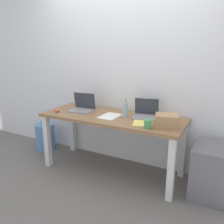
{
  "coord_description": "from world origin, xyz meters",
  "views": [
    {
      "loc": [
        1.34,
        -2.54,
        1.59
      ],
      "look_at": [
        0.0,
        0.0,
        0.8
      ],
      "focal_mm": 38.35,
      "sensor_mm": 36.0,
      "label": 1
    }
  ],
  "objects_px": {
    "desk": "(112,124)",
    "filing_cabinet": "(211,171)",
    "laptop_left": "(82,107)",
    "water_cooler_jug": "(45,136)",
    "computer_mouse": "(57,111)",
    "beer_bottle": "(125,110)",
    "coffee_mug": "(148,124)",
    "laptop_right": "(146,113)",
    "cardboard_box": "(167,121)"
  },
  "relations": [
    {
      "from": "laptop_left",
      "to": "laptop_right",
      "type": "bearing_deg",
      "value": 7.38
    },
    {
      "from": "beer_bottle",
      "to": "cardboard_box",
      "type": "height_order",
      "value": "beer_bottle"
    },
    {
      "from": "computer_mouse",
      "to": "coffee_mug",
      "type": "relative_size",
      "value": 1.05
    },
    {
      "from": "desk",
      "to": "filing_cabinet",
      "type": "bearing_deg",
      "value": 0.63
    },
    {
      "from": "beer_bottle",
      "to": "coffee_mug",
      "type": "xyz_separation_m",
      "value": [
        0.38,
        -0.25,
        -0.05
      ]
    },
    {
      "from": "laptop_right",
      "to": "coffee_mug",
      "type": "distance_m",
      "value": 0.41
    },
    {
      "from": "computer_mouse",
      "to": "filing_cabinet",
      "type": "distance_m",
      "value": 2.01
    },
    {
      "from": "laptop_right",
      "to": "water_cooler_jug",
      "type": "xyz_separation_m",
      "value": [
        -1.64,
        -0.04,
        -0.58
      ]
    },
    {
      "from": "computer_mouse",
      "to": "cardboard_box",
      "type": "xyz_separation_m",
      "value": [
        1.45,
        0.07,
        0.05
      ]
    },
    {
      "from": "laptop_left",
      "to": "coffee_mug",
      "type": "relative_size",
      "value": 3.47
    },
    {
      "from": "laptop_right",
      "to": "beer_bottle",
      "type": "distance_m",
      "value": 0.25
    },
    {
      "from": "cardboard_box",
      "to": "filing_cabinet",
      "type": "height_order",
      "value": "cardboard_box"
    },
    {
      "from": "beer_bottle",
      "to": "cardboard_box",
      "type": "distance_m",
      "value": 0.56
    },
    {
      "from": "water_cooler_jug",
      "to": "desk",
      "type": "bearing_deg",
      "value": -4.75
    },
    {
      "from": "beer_bottle",
      "to": "computer_mouse",
      "type": "distance_m",
      "value": 0.93
    },
    {
      "from": "laptop_right",
      "to": "beer_bottle",
      "type": "height_order",
      "value": "beer_bottle"
    },
    {
      "from": "laptop_left",
      "to": "water_cooler_jug",
      "type": "distance_m",
      "value": 0.98
    },
    {
      "from": "desk",
      "to": "cardboard_box",
      "type": "distance_m",
      "value": 0.75
    },
    {
      "from": "beer_bottle",
      "to": "coffee_mug",
      "type": "height_order",
      "value": "beer_bottle"
    },
    {
      "from": "water_cooler_jug",
      "to": "computer_mouse",
      "type": "bearing_deg",
      "value": -28.16
    },
    {
      "from": "beer_bottle",
      "to": "cardboard_box",
      "type": "relative_size",
      "value": 1.02
    },
    {
      "from": "laptop_left",
      "to": "filing_cabinet",
      "type": "distance_m",
      "value": 1.75
    },
    {
      "from": "desk",
      "to": "laptop_left",
      "type": "bearing_deg",
      "value": 176.29
    },
    {
      "from": "desk",
      "to": "filing_cabinet",
      "type": "distance_m",
      "value": 1.26
    },
    {
      "from": "desk",
      "to": "computer_mouse",
      "type": "relative_size",
      "value": 18.02
    },
    {
      "from": "computer_mouse",
      "to": "filing_cabinet",
      "type": "xyz_separation_m",
      "value": [
        1.94,
        0.18,
        -0.48
      ]
    },
    {
      "from": "filing_cabinet",
      "to": "computer_mouse",
      "type": "bearing_deg",
      "value": -174.62
    },
    {
      "from": "coffee_mug",
      "to": "water_cooler_jug",
      "type": "distance_m",
      "value": 1.92
    },
    {
      "from": "laptop_left",
      "to": "water_cooler_jug",
      "type": "xyz_separation_m",
      "value": [
        -0.78,
        0.07,
        -0.59
      ]
    },
    {
      "from": "cardboard_box",
      "to": "filing_cabinet",
      "type": "bearing_deg",
      "value": 13.26
    },
    {
      "from": "computer_mouse",
      "to": "cardboard_box",
      "type": "height_order",
      "value": "cardboard_box"
    },
    {
      "from": "cardboard_box",
      "to": "coffee_mug",
      "type": "bearing_deg",
      "value": -141.01
    },
    {
      "from": "coffee_mug",
      "to": "cardboard_box",
      "type": "bearing_deg",
      "value": 38.99
    },
    {
      "from": "laptop_right",
      "to": "beer_bottle",
      "type": "bearing_deg",
      "value": -149.61
    },
    {
      "from": "laptop_left",
      "to": "cardboard_box",
      "type": "relative_size",
      "value": 1.36
    },
    {
      "from": "desk",
      "to": "beer_bottle",
      "type": "height_order",
      "value": "beer_bottle"
    },
    {
      "from": "cardboard_box",
      "to": "coffee_mug",
      "type": "distance_m",
      "value": 0.21
    },
    {
      "from": "laptop_left",
      "to": "computer_mouse",
      "type": "height_order",
      "value": "laptop_left"
    },
    {
      "from": "desk",
      "to": "laptop_left",
      "type": "distance_m",
      "value": 0.49
    },
    {
      "from": "laptop_left",
      "to": "beer_bottle",
      "type": "xyz_separation_m",
      "value": [
        0.64,
        -0.01,
        0.04
      ]
    },
    {
      "from": "laptop_left",
      "to": "laptop_right",
      "type": "relative_size",
      "value": 0.98
    },
    {
      "from": "laptop_left",
      "to": "filing_cabinet",
      "type": "relative_size",
      "value": 0.57
    },
    {
      "from": "laptop_left",
      "to": "filing_cabinet",
      "type": "xyz_separation_m",
      "value": [
        1.68,
        -0.02,
        -0.52
      ]
    },
    {
      "from": "laptop_right",
      "to": "coffee_mug",
      "type": "bearing_deg",
      "value": -66.93
    },
    {
      "from": "laptop_right",
      "to": "cardboard_box",
      "type": "bearing_deg",
      "value": -36.78
    },
    {
      "from": "laptop_left",
      "to": "computer_mouse",
      "type": "xyz_separation_m",
      "value": [
        -0.27,
        -0.2,
        -0.03
      ]
    },
    {
      "from": "cardboard_box",
      "to": "water_cooler_jug",
      "type": "distance_m",
      "value": 2.07
    },
    {
      "from": "desk",
      "to": "beer_bottle",
      "type": "xyz_separation_m",
      "value": [
        0.18,
        0.02,
        0.2
      ]
    },
    {
      "from": "beer_bottle",
      "to": "coffee_mug",
      "type": "bearing_deg",
      "value": -33.76
    },
    {
      "from": "laptop_left",
      "to": "water_cooler_jug",
      "type": "height_order",
      "value": "laptop_left"
    }
  ]
}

